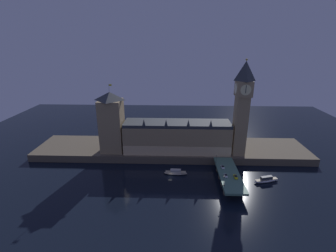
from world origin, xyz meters
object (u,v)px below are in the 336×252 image
at_px(car_northbound_trail, 226,175).
at_px(car_southbound_lead, 236,177).
at_px(clock_tower, 242,106).
at_px(street_lamp_near, 224,179).
at_px(car_northbound_lead, 223,167).
at_px(pedestrian_near_rail, 224,185).
at_px(victoria_tower, 112,122).
at_px(boat_upstream, 176,173).
at_px(street_lamp_far, 216,157).
at_px(boat_downstream, 266,180).

distance_m(car_northbound_trail, car_southbound_lead, 6.06).
distance_m(clock_tower, street_lamp_near, 59.49).
height_order(car_northbound_lead, car_southbound_lead, car_southbound_lead).
bearing_deg(car_northbound_trail, car_northbound_lead, 90.00).
relative_size(car_northbound_trail, pedestrian_near_rail, 2.29).
bearing_deg(pedestrian_near_rail, car_southbound_lead, 47.86).
relative_size(victoria_tower, car_northbound_lead, 12.36).
bearing_deg(boat_upstream, street_lamp_near, -38.88).
distance_m(victoria_tower, street_lamp_far, 83.03).
relative_size(car_northbound_trail, car_southbound_lead, 0.87).
distance_m(clock_tower, car_northbound_trail, 53.01).
relative_size(clock_tower, boat_upstream, 4.41).
distance_m(victoria_tower, street_lamp_near, 94.62).
xyz_separation_m(clock_tower, street_lamp_near, (-18.82, -45.83, -32.93)).
xyz_separation_m(car_northbound_lead, car_southbound_lead, (5.89, -12.54, 0.01)).
bearing_deg(victoria_tower, boat_upstream, -28.13).
distance_m(car_southbound_lead, boat_upstream, 40.78).
bearing_deg(car_northbound_trail, clock_tower, 66.30).
height_order(car_northbound_lead, street_lamp_far, street_lamp_far).
height_order(pedestrian_near_rail, boat_downstream, pedestrian_near_rail).
distance_m(clock_tower, street_lamp_far, 41.30).
distance_m(clock_tower, car_northbound_lead, 46.35).
bearing_deg(car_southbound_lead, clock_tower, 75.36).
bearing_deg(boat_downstream, car_northbound_lead, 167.08).
relative_size(victoria_tower, pedestrian_near_rail, 29.75).
xyz_separation_m(victoria_tower, street_lamp_far, (78.32, -20.22, -18.74)).
height_order(victoria_tower, boat_downstream, victoria_tower).
bearing_deg(car_northbound_lead, boat_downstream, -12.92).
height_order(victoria_tower, car_northbound_lead, victoria_tower).
distance_m(street_lamp_far, boat_downstream, 35.45).
relative_size(victoria_tower, boat_downstream, 2.95).
height_order(clock_tower, street_lamp_far, clock_tower).
xyz_separation_m(car_northbound_lead, street_lamp_near, (-3.35, -21.71, 3.49)).
height_order(car_northbound_trail, boat_upstream, car_northbound_trail).
xyz_separation_m(car_northbound_trail, car_southbound_lead, (5.89, -1.43, 0.04)).
relative_size(clock_tower, victoria_tower, 1.35).
height_order(street_lamp_near, boat_upstream, street_lamp_near).
xyz_separation_m(clock_tower, street_lamp_far, (-18.82, -16.39, -32.91)).
xyz_separation_m(street_lamp_near, street_lamp_far, (0.00, 29.44, 0.02)).
bearing_deg(pedestrian_near_rail, victoria_tower, 147.44).
distance_m(car_southbound_lead, pedestrian_near_rail, 13.18).
distance_m(car_northbound_lead, pedestrian_near_rail, 22.51).
height_order(car_northbound_trail, car_southbound_lead, car_southbound_lead).
xyz_separation_m(car_northbound_trail, boat_upstream, (-32.00, 12.51, -5.67)).
bearing_deg(car_northbound_trail, boat_upstream, 158.65).
relative_size(car_northbound_lead, street_lamp_far, 0.64).
bearing_deg(boat_downstream, street_lamp_far, 155.66).
bearing_deg(pedestrian_near_rail, boat_upstream, 140.79).
bearing_deg(car_northbound_lead, street_lamp_far, 113.40).
distance_m(car_southbound_lead, street_lamp_near, 13.47).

